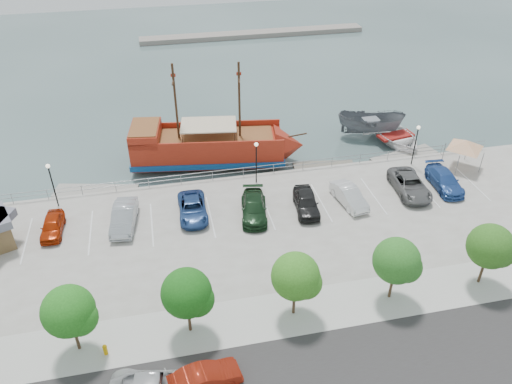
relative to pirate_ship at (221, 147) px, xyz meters
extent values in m
plane|color=#3B4D4C|center=(2.47, -12.49, -1.90)|extent=(160.00, 160.00, 0.00)
cube|color=#B4B2AD|center=(2.47, -22.49, -0.88)|extent=(100.00, 4.00, 0.05)
cylinder|color=gray|center=(2.47, -4.69, 0.05)|extent=(50.00, 0.06, 0.06)
cylinder|color=gray|center=(2.47, -4.69, -0.35)|extent=(50.00, 0.06, 0.06)
cube|color=gray|center=(12.47, 42.51, -1.50)|extent=(40.00, 3.00, 0.80)
cube|color=#9E2312|center=(-1.28, 0.19, -0.09)|extent=(15.75, 6.93, 2.47)
cube|color=navy|center=(-1.28, 0.19, -0.90)|extent=(16.07, 7.25, 0.57)
cone|color=#9E2312|center=(7.00, -1.03, -0.09)|extent=(3.68, 4.96, 4.56)
cube|color=#9E2312|center=(-7.40, 1.09, 1.81)|extent=(3.52, 5.12, 1.33)
cube|color=brown|center=(-7.40, 1.09, 2.53)|extent=(3.27, 4.72, 0.11)
cube|color=brown|center=(-0.81, 0.12, 1.20)|extent=(12.84, 5.94, 0.14)
cube|color=#9E2312|center=(-0.95, 2.45, 1.48)|extent=(15.08, 2.41, 0.67)
cube|color=#9E2312|center=(-1.61, -2.07, 1.48)|extent=(15.08, 2.41, 0.67)
cylinder|color=#382111|center=(2.01, -0.30, 5.05)|extent=(0.26, 0.26, 7.80)
cylinder|color=#382111|center=(-4.10, 0.61, 5.05)|extent=(0.26, 0.26, 7.80)
cylinder|color=#382111|center=(2.01, -0.30, 7.42)|extent=(0.55, 2.84, 0.13)
cylinder|color=#382111|center=(-4.10, 0.61, 7.42)|extent=(0.55, 2.84, 0.13)
cube|color=beige|center=(-1.09, 0.16, 2.57)|extent=(5.98, 4.38, 0.11)
cylinder|color=#382111|center=(7.66, -1.13, 1.05)|extent=(2.36, 0.50, 0.56)
imported|color=slate|center=(17.47, 2.18, -0.47)|extent=(7.89, 5.16, 2.86)
imported|color=white|center=(19.56, -0.10, -1.12)|extent=(6.55, 8.29, 1.55)
cube|color=gray|center=(-12.58, -3.29, -1.67)|extent=(8.08, 3.95, 0.44)
cube|color=#6A6558|center=(10.20, -3.29, -1.72)|extent=(6.44, 2.67, 0.36)
cube|color=gray|center=(19.17, -3.29, -1.68)|extent=(7.75, 3.81, 0.43)
cylinder|color=slate|center=(21.70, -6.22, 0.19)|extent=(0.07, 0.07, 2.17)
cylinder|color=slate|center=(24.26, -6.25, 0.19)|extent=(0.07, 0.07, 2.17)
cylinder|color=slate|center=(21.68, -8.79, 0.19)|extent=(0.07, 0.07, 2.17)
cylinder|color=slate|center=(24.24, -8.81, 0.19)|extent=(0.07, 0.07, 2.17)
pyramid|color=beige|center=(22.97, -7.52, 2.12)|extent=(4.18, 4.18, 0.89)
imported|color=maroon|center=(-5.12, -26.82, -0.18)|extent=(4.51, 2.20, 1.42)
cylinder|color=#C69104|center=(-10.87, -23.29, -0.56)|extent=(0.27, 0.27, 0.67)
sphere|color=#C69104|center=(-10.87, -23.29, -0.20)|extent=(0.29, 0.29, 0.29)
cylinder|color=black|center=(-15.53, -5.99, 1.10)|extent=(0.12, 0.12, 4.00)
sphere|color=#FFF2CC|center=(-15.53, -5.99, 3.20)|extent=(0.36, 0.36, 0.36)
cylinder|color=black|center=(2.47, -5.99, 1.10)|extent=(0.12, 0.12, 4.00)
sphere|color=#FFF2CC|center=(2.47, -5.99, 3.20)|extent=(0.36, 0.36, 0.36)
cylinder|color=black|center=(18.47, -5.99, 1.10)|extent=(0.12, 0.12, 4.00)
sphere|color=#FFF2CC|center=(18.47, -5.99, 3.20)|extent=(0.36, 0.36, 0.36)
cylinder|color=#473321|center=(-12.53, -22.49, 0.20)|extent=(0.20, 0.20, 2.20)
sphere|color=#1F6218|center=(-12.53, -22.49, 2.50)|extent=(3.20, 3.20, 3.20)
sphere|color=#1F6218|center=(-11.93, -22.79, 2.10)|extent=(2.20, 2.20, 2.20)
cylinder|color=#473321|center=(-5.53, -22.49, 0.20)|extent=(0.20, 0.20, 2.20)
sphere|color=#164F12|center=(-5.53, -22.49, 2.50)|extent=(3.20, 3.20, 3.20)
sphere|color=#164F12|center=(-4.93, -22.79, 2.10)|extent=(2.20, 2.20, 2.20)
cylinder|color=#473321|center=(1.47, -22.49, 0.20)|extent=(0.20, 0.20, 2.20)
sphere|color=#306C1C|center=(1.47, -22.49, 2.50)|extent=(3.20, 3.20, 3.20)
sphere|color=#306C1C|center=(2.07, -22.79, 2.10)|extent=(2.20, 2.20, 2.20)
cylinder|color=#473321|center=(8.47, -22.49, 0.20)|extent=(0.20, 0.20, 2.20)
sphere|color=#255E1E|center=(8.47, -22.49, 2.50)|extent=(3.20, 3.20, 3.20)
sphere|color=#255E1E|center=(9.07, -22.79, 2.10)|extent=(2.20, 2.20, 2.20)
cylinder|color=#473321|center=(15.47, -22.49, 0.20)|extent=(0.20, 0.20, 2.20)
sphere|color=#295919|center=(15.47, -22.49, 2.50)|extent=(3.20, 3.20, 3.20)
sphere|color=#295919|center=(16.07, -22.79, 2.10)|extent=(2.20, 2.20, 2.20)
imported|color=#AB2807|center=(-15.47, -9.86, -0.21)|extent=(1.79, 4.10, 1.38)
imported|color=#A1A6AD|center=(-9.72, -10.12, -0.06)|extent=(2.45, 5.28, 1.68)
imported|color=navy|center=(-3.97, -9.95, -0.18)|extent=(2.51, 5.22, 1.43)
imported|color=black|center=(1.17, -11.03, -0.13)|extent=(3.01, 5.57, 1.53)
imported|color=black|center=(5.79, -11.23, -0.08)|extent=(2.48, 4.96, 1.62)
imported|color=silver|center=(9.81, -11.05, -0.13)|extent=(2.32, 4.85, 1.53)
imported|color=#5D5D5D|center=(15.88, -10.58, -0.10)|extent=(3.08, 5.89, 1.58)
imported|color=#294E97|center=(19.43, -10.51, -0.13)|extent=(2.50, 5.38, 1.52)
camera|label=1|loc=(-5.98, -44.90, 24.92)|focal=35.00mm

